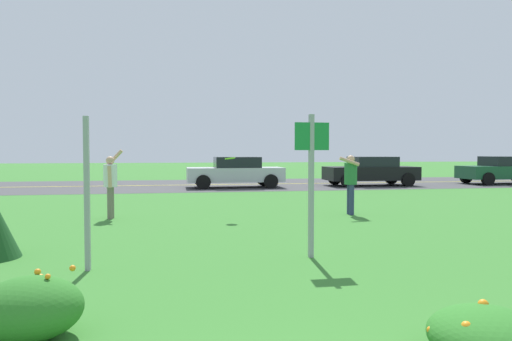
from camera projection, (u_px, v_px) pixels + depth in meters
The scene contains 13 objects.
ground_plane at pixel (230, 214), 12.70m from camera, with size 120.00×120.00×0.00m, color #387A2D.
highway_strip at pixel (203, 185), 23.85m from camera, with size 120.00×8.92×0.01m, color #424244.
highway_center_stripe at pixel (203, 185), 23.85m from camera, with size 120.00×0.16×0.00m, color yellow.
daylily_clump_front_center at pixel (489, 337), 3.72m from camera, with size 0.95×0.96×0.47m.
daylily_clump_front_right at pixel (30, 308), 4.21m from camera, with size 0.93×0.83×0.61m.
sign_post_near_path at pixel (87, 194), 6.64m from camera, with size 0.07×0.10×2.20m.
sign_post_by_roadside at pixel (311, 171), 7.46m from camera, with size 0.56×0.10×2.29m.
person_thrower_white_shirt at pixel (111, 181), 11.84m from camera, with size 0.47×0.50×1.76m.
person_catcher_green_shirt at pixel (350, 179), 12.59m from camera, with size 0.56×0.50×1.60m.
frisbee_lime at pixel (230, 158), 11.91m from camera, with size 0.28×0.27×0.08m.
car_dark_green_leftmost at pixel (504, 170), 24.60m from camera, with size 4.50×2.00×1.45m.
car_black_center_left at pixel (371, 171), 23.29m from camera, with size 4.50×2.00×1.45m.
car_silver_center_right at pixel (235, 172), 22.10m from camera, with size 4.50×2.00×1.45m.
Camera 1 is at (-1.52, -1.23, 1.70)m, focal length 32.79 mm.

